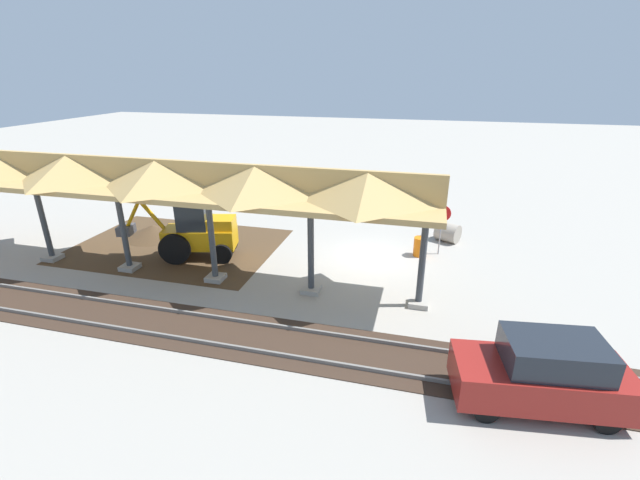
% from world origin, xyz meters
% --- Properties ---
extents(ground_plane, '(120.00, 120.00, 0.00)m').
position_xyz_m(ground_plane, '(0.00, 0.00, 0.00)').
color(ground_plane, '#9E998E').
extents(dirt_work_zone, '(9.76, 7.00, 0.01)m').
position_xyz_m(dirt_work_zone, '(9.42, 0.90, 0.00)').
color(dirt_work_zone, '#4C3823').
rests_on(dirt_work_zone, ground).
extents(platform_canopy, '(21.62, 3.20, 4.90)m').
position_xyz_m(platform_canopy, '(7.89, 3.74, 4.18)').
color(platform_canopy, '#9E998E').
rests_on(platform_canopy, ground).
extents(rail_tracks, '(60.00, 2.58, 0.15)m').
position_xyz_m(rail_tracks, '(0.00, 7.17, 0.03)').
color(rail_tracks, slate).
rests_on(rail_tracks, ground).
extents(stop_sign, '(0.76, 0.12, 2.39)m').
position_xyz_m(stop_sign, '(-3.03, -1.32, 1.72)').
color(stop_sign, gray).
rests_on(stop_sign, ground).
extents(backhoe, '(5.32, 2.43, 2.82)m').
position_xyz_m(backhoe, '(7.68, 1.81, 1.26)').
color(backhoe, orange).
rests_on(backhoe, ground).
extents(dirt_mound, '(5.82, 5.82, 1.22)m').
position_xyz_m(dirt_mound, '(11.30, 0.02, 0.00)').
color(dirt_mound, '#4C3823').
rests_on(dirt_mound, ground).
extents(concrete_pipe, '(1.38, 1.33, 0.95)m').
position_xyz_m(concrete_pipe, '(-3.45, -3.11, 0.47)').
color(concrete_pipe, '#9E9384').
rests_on(concrete_pipe, ground).
extents(distant_parked_car, '(4.39, 2.27, 1.98)m').
position_xyz_m(distant_parked_car, '(-5.49, 8.10, 0.98)').
color(distant_parked_car, maroon).
rests_on(distant_parked_car, ground).
extents(traffic_barrel, '(0.56, 0.56, 0.90)m').
position_xyz_m(traffic_barrel, '(-2.16, -0.89, 0.45)').
color(traffic_barrel, orange).
rests_on(traffic_barrel, ground).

